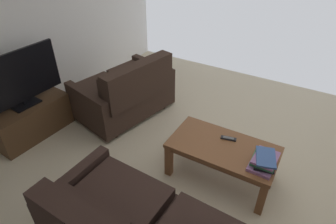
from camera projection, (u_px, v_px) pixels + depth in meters
ground_plane at (221, 173)px, 3.16m from camera, size 5.33×4.92×0.01m
wall_right at (30, 20)px, 3.53m from camera, size 0.12×4.92×2.55m
loveseat_near at (126, 92)px, 3.89m from camera, size 1.06×1.40×0.87m
coffee_table at (223, 151)px, 2.91m from camera, size 1.08×0.58×0.44m
tv_stand at (31, 120)px, 3.60m from camera, size 0.49×0.98×0.45m
flat_tv at (17, 79)px, 3.28m from camera, size 0.22×1.06×0.68m
book_stack at (264, 161)px, 2.62m from camera, size 0.25×0.31×0.12m
tv_remote at (229, 139)px, 2.95m from camera, size 0.17×0.08×0.02m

